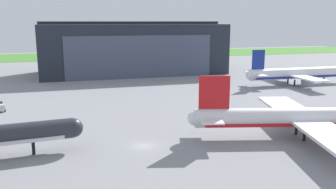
{
  "coord_description": "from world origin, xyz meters",
  "views": [
    {
      "loc": [
        -13.28,
        -61.18,
        22.67
      ],
      "look_at": [
        11.01,
        21.46,
        4.85
      ],
      "focal_mm": 37.84,
      "sensor_mm": 36.0,
      "label": 1
    }
  ],
  "objects_px": {
    "airliner_far_left": "(295,74)",
    "baggage_tug": "(0,107)",
    "maintenance_hangar": "(133,48)",
    "airliner_near_right": "(310,118)"
  },
  "relations": [
    {
      "from": "airliner_near_right",
      "to": "baggage_tug",
      "type": "distance_m",
      "value": 74.29
    },
    {
      "from": "airliner_far_left",
      "to": "baggage_tug",
      "type": "relative_size",
      "value": 9.45
    },
    {
      "from": "baggage_tug",
      "to": "airliner_far_left",
      "type": "bearing_deg",
      "value": 7.39
    },
    {
      "from": "airliner_far_left",
      "to": "airliner_near_right",
      "type": "xyz_separation_m",
      "value": [
        -34.9,
        -52.84,
        0.07
      ]
    },
    {
      "from": "maintenance_hangar",
      "to": "airliner_near_right",
      "type": "bearing_deg",
      "value": -80.87
    },
    {
      "from": "airliner_near_right",
      "to": "baggage_tug",
      "type": "relative_size",
      "value": 11.37
    },
    {
      "from": "airliner_far_left",
      "to": "baggage_tug",
      "type": "height_order",
      "value": "airliner_far_left"
    },
    {
      "from": "airliner_far_left",
      "to": "baggage_tug",
      "type": "bearing_deg",
      "value": -172.61
    },
    {
      "from": "airliner_far_left",
      "to": "baggage_tug",
      "type": "xyz_separation_m",
      "value": [
        -97.3,
        -12.63,
        -2.77
      ]
    },
    {
      "from": "airliner_near_right",
      "to": "baggage_tug",
      "type": "height_order",
      "value": "airliner_near_right"
    }
  ]
}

